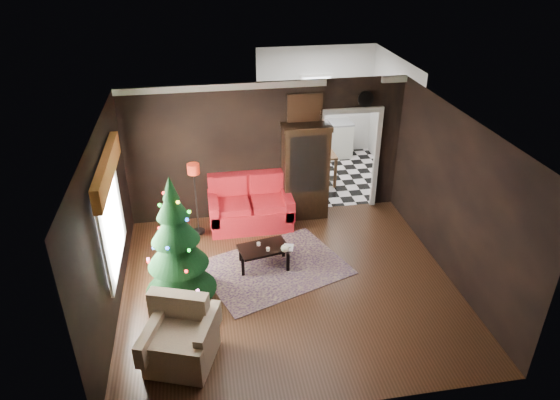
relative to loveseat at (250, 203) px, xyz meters
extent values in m
plane|color=black|center=(0.40, -2.05, -0.50)|extent=(5.50, 5.50, 0.00)
plane|color=white|center=(0.40, -2.05, 2.30)|extent=(5.50, 5.50, 0.00)
plane|color=black|center=(0.40, 0.45, 0.90)|extent=(5.50, 0.00, 5.50)
plane|color=black|center=(0.40, -4.55, 0.90)|extent=(5.50, 0.00, 5.50)
plane|color=black|center=(-2.35, -2.05, 0.90)|extent=(0.00, 5.50, 5.50)
plane|color=black|center=(3.15, -2.05, 0.90)|extent=(0.00, 5.50, 5.50)
cube|color=white|center=(-2.31, -1.85, 0.95)|extent=(0.05, 1.60, 1.40)
cube|color=#985725|center=(-2.23, -1.85, 1.77)|extent=(0.12, 2.10, 0.35)
plane|color=white|center=(2.10, 1.95, -0.50)|extent=(3.00, 3.00, 0.00)
cube|color=white|center=(2.10, 3.40, 1.20)|extent=(0.70, 0.06, 0.70)
cube|color=#3E2A39|center=(0.24, -1.54, -0.49)|extent=(2.82, 2.43, 0.01)
cylinder|color=silver|center=(-0.02, -1.36, -0.08)|extent=(0.08, 0.08, 0.06)
cylinder|color=#EDEDCE|center=(0.12, -1.55, -0.08)|extent=(0.08, 0.08, 0.06)
imported|color=#847251|center=(0.40, -1.51, 0.01)|extent=(0.17, 0.06, 0.23)
cylinder|color=white|center=(2.35, 0.40, 1.88)|extent=(0.32, 0.32, 0.06)
cube|color=#AA7342|center=(1.15, 0.41, 1.75)|extent=(0.62, 0.05, 0.52)
cube|color=white|center=(2.10, 3.15, -0.05)|extent=(1.80, 0.60, 0.90)
camera|label=1|loc=(-0.89, -8.68, 4.79)|focal=32.19mm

